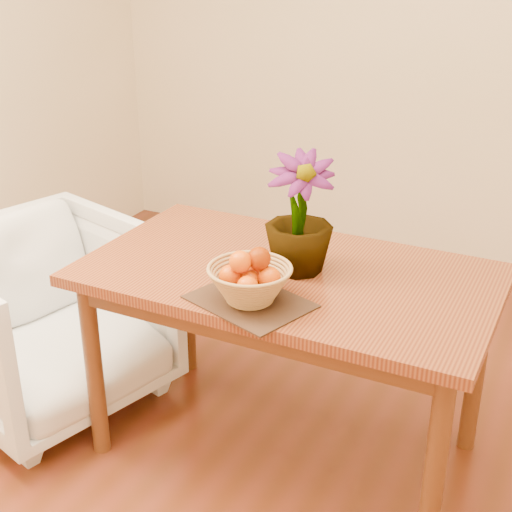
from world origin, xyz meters
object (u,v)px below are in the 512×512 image
at_px(potted_plant, 299,214).
at_px(armchair, 47,310).
at_px(wicker_basket, 250,285).
at_px(table, 288,293).

relative_size(potted_plant, armchair, 0.49).
xyz_separation_m(wicker_basket, armchair, (-1.00, 0.15, -0.39)).
relative_size(table, potted_plant, 3.43).
distance_m(potted_plant, armchair, 1.18).
height_order(potted_plant, armchair, potted_plant).
height_order(table, wicker_basket, wicker_basket).
height_order(table, armchair, armchair).
relative_size(table, armchair, 1.69).
bearing_deg(wicker_basket, table, 88.23).
bearing_deg(armchair, potted_plant, -66.19).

